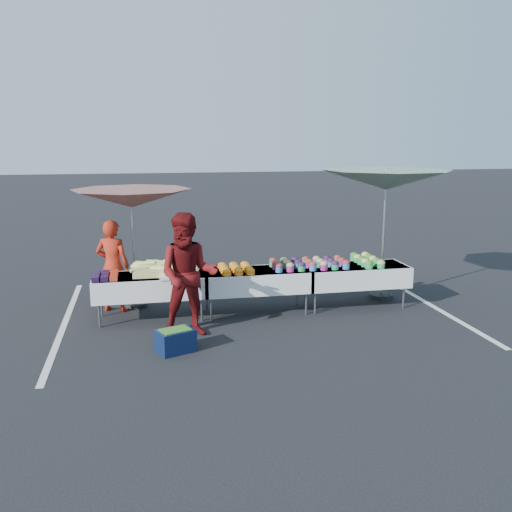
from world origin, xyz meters
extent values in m
plane|color=black|center=(0.00, 0.00, 0.00)|extent=(80.00, 80.00, 0.00)
cube|color=silver|center=(-3.20, 0.00, 0.00)|extent=(0.10, 5.00, 0.00)
cube|color=silver|center=(3.20, 0.00, 0.00)|extent=(0.10, 5.00, 0.00)
cube|color=white|center=(-1.80, 0.00, 0.73)|extent=(1.80, 0.75, 0.04)
cube|color=white|center=(-1.80, 0.00, 0.57)|extent=(1.86, 0.81, 0.36)
cylinder|color=slate|center=(-2.62, -0.29, 0.20)|extent=(0.04, 0.04, 0.39)
cylinder|color=slate|center=(-2.62, 0.29, 0.20)|extent=(0.04, 0.04, 0.39)
cylinder|color=slate|center=(-0.98, -0.29, 0.20)|extent=(0.04, 0.04, 0.39)
cylinder|color=slate|center=(-0.98, 0.29, 0.20)|extent=(0.04, 0.04, 0.39)
cube|color=white|center=(0.00, 0.00, 0.73)|extent=(1.80, 0.75, 0.04)
cube|color=white|center=(0.00, 0.00, 0.57)|extent=(1.86, 0.81, 0.36)
cylinder|color=slate|center=(-0.82, -0.29, 0.20)|extent=(0.04, 0.04, 0.39)
cylinder|color=slate|center=(-0.82, 0.29, 0.20)|extent=(0.04, 0.04, 0.39)
cylinder|color=slate|center=(0.82, -0.29, 0.20)|extent=(0.04, 0.04, 0.39)
cylinder|color=slate|center=(0.82, 0.29, 0.20)|extent=(0.04, 0.04, 0.39)
cube|color=white|center=(1.80, 0.00, 0.73)|extent=(1.80, 0.75, 0.04)
cube|color=white|center=(1.80, 0.00, 0.57)|extent=(1.86, 0.81, 0.36)
cylinder|color=slate|center=(0.98, -0.29, 0.20)|extent=(0.04, 0.04, 0.39)
cylinder|color=slate|center=(0.98, 0.29, 0.20)|extent=(0.04, 0.04, 0.39)
cylinder|color=slate|center=(2.62, -0.29, 0.20)|extent=(0.04, 0.04, 0.39)
cylinder|color=slate|center=(2.62, 0.29, 0.20)|extent=(0.04, 0.04, 0.39)
cube|color=black|center=(-2.65, -0.27, 0.79)|extent=(0.12, 0.12, 0.08)
cube|color=black|center=(-2.65, -0.13, 0.79)|extent=(0.12, 0.12, 0.08)
cube|color=black|center=(-2.65, 0.01, 0.79)|extent=(0.12, 0.12, 0.08)
cube|color=black|center=(-2.65, 0.15, 0.79)|extent=(0.12, 0.12, 0.08)
cube|color=black|center=(-2.51, -0.27, 0.79)|extent=(0.12, 0.12, 0.08)
cube|color=black|center=(-2.51, -0.13, 0.79)|extent=(0.12, 0.12, 0.08)
cube|color=black|center=(-2.51, 0.01, 0.79)|extent=(0.12, 0.12, 0.08)
cube|color=black|center=(-2.51, 0.15, 0.79)|extent=(0.12, 0.12, 0.08)
cube|color=#AC2412|center=(-2.37, -0.27, 0.79)|extent=(0.12, 0.12, 0.08)
cube|color=#AC2412|center=(-2.37, -0.13, 0.79)|extent=(0.12, 0.12, 0.08)
cube|color=#AC2412|center=(-2.37, 0.01, 0.79)|extent=(0.12, 0.12, 0.08)
cube|color=#AC2412|center=(-2.37, 0.15, 0.79)|extent=(0.12, 0.12, 0.08)
cube|color=#C7D16B|center=(-1.55, 0.05, 0.82)|extent=(1.05, 0.55, 0.14)
cylinder|color=#C7D16B|center=(-1.25, 0.20, 0.85)|extent=(0.27, 0.09, 0.10)
cylinder|color=#C7D16B|center=(-1.93, 0.10, 0.92)|extent=(0.27, 0.14, 0.07)
cylinder|color=#C7D16B|center=(-1.44, -0.06, 0.97)|extent=(0.27, 0.14, 0.09)
cylinder|color=#C7D16B|center=(-1.97, 0.08, 0.87)|extent=(0.27, 0.15, 0.10)
cylinder|color=#C7D16B|center=(-1.73, -0.01, 0.91)|extent=(0.27, 0.15, 0.08)
cylinder|color=#C7D16B|center=(-1.59, 0.09, 0.94)|extent=(0.27, 0.10, 0.10)
cylinder|color=#C7D16B|center=(-1.59, -0.03, 0.94)|extent=(0.27, 0.07, 0.08)
cylinder|color=#C7D16B|center=(-1.68, -0.13, 0.90)|extent=(0.27, 0.14, 0.09)
cylinder|color=#C7D16B|center=(-1.71, 0.25, 0.92)|extent=(0.27, 0.12, 0.08)
cylinder|color=#C7D16B|center=(-1.09, 0.14, 0.87)|extent=(0.27, 0.16, 0.08)
cylinder|color=#C7D16B|center=(-1.86, 0.01, 0.92)|extent=(0.27, 0.11, 0.07)
cylinder|color=#C7D16B|center=(-1.64, -0.18, 0.85)|extent=(0.27, 0.10, 0.07)
cylinder|color=#C7D16B|center=(-1.44, 0.19, 0.93)|extent=(0.27, 0.12, 0.08)
cylinder|color=#C7D16B|center=(-1.98, -0.17, 0.90)|extent=(0.27, 0.15, 0.08)
cylinder|color=#C7D16B|center=(-1.89, 0.09, 0.94)|extent=(0.27, 0.10, 0.08)
cylinder|color=#C7D16B|center=(-1.34, 0.00, 0.90)|extent=(0.27, 0.16, 0.10)
cylinder|color=#C7D16B|center=(-1.83, -0.02, 0.97)|extent=(0.27, 0.12, 0.09)
cylinder|color=#C7D16B|center=(-1.28, -0.18, 0.95)|extent=(0.27, 0.09, 0.07)
cylinder|color=#C7D16B|center=(-1.22, -0.15, 0.88)|extent=(0.27, 0.10, 0.09)
cylinder|color=#C7D16B|center=(-1.30, -0.09, 0.87)|extent=(0.27, 0.12, 0.09)
cylinder|color=#C7D16B|center=(-1.45, 0.28, 0.86)|extent=(0.27, 0.10, 0.08)
cylinder|color=#C7D16B|center=(-1.17, 0.03, 0.93)|extent=(0.27, 0.14, 0.10)
cylinder|color=#C7D16B|center=(-1.24, 0.25, 0.86)|extent=(0.27, 0.12, 0.07)
cylinder|color=#C7D16B|center=(-1.30, 0.23, 0.86)|extent=(0.27, 0.07, 0.10)
cylinder|color=#C7D16B|center=(-1.13, -0.19, 0.86)|extent=(0.27, 0.09, 0.10)
cube|color=white|center=(-1.50, -0.30, 0.78)|extent=(0.30, 0.25, 0.05)
cylinder|color=orange|center=(-0.55, -0.28, 0.78)|extent=(0.15, 0.15, 0.05)
ellipsoid|color=orange|center=(-0.55, -0.28, 0.81)|extent=(0.15, 0.15, 0.08)
cylinder|color=orange|center=(-0.55, -0.10, 0.78)|extent=(0.15, 0.15, 0.05)
ellipsoid|color=orange|center=(-0.55, -0.10, 0.81)|extent=(0.15, 0.15, 0.08)
cylinder|color=orange|center=(-0.55, 0.08, 0.78)|extent=(0.15, 0.15, 0.05)
ellipsoid|color=orange|center=(-0.55, 0.08, 0.81)|extent=(0.15, 0.15, 0.08)
cylinder|color=orange|center=(-0.55, 0.26, 0.78)|extent=(0.15, 0.15, 0.05)
ellipsoid|color=orange|center=(-0.55, 0.26, 0.81)|extent=(0.15, 0.15, 0.08)
cylinder|color=orange|center=(-0.35, -0.28, 0.78)|extent=(0.15, 0.15, 0.05)
ellipsoid|color=orange|center=(-0.35, -0.28, 0.81)|extent=(0.15, 0.15, 0.08)
cylinder|color=orange|center=(-0.35, -0.10, 0.78)|extent=(0.15, 0.15, 0.05)
ellipsoid|color=orange|center=(-0.35, -0.10, 0.81)|extent=(0.15, 0.15, 0.08)
cylinder|color=orange|center=(-0.35, 0.08, 0.78)|extent=(0.15, 0.15, 0.05)
ellipsoid|color=orange|center=(-0.35, 0.08, 0.81)|extent=(0.15, 0.15, 0.08)
cylinder|color=orange|center=(-0.35, 0.26, 0.78)|extent=(0.15, 0.15, 0.05)
ellipsoid|color=orange|center=(-0.35, 0.26, 0.81)|extent=(0.15, 0.15, 0.08)
cylinder|color=orange|center=(-0.15, -0.28, 0.78)|extent=(0.15, 0.15, 0.05)
ellipsoid|color=orange|center=(-0.15, -0.28, 0.81)|extent=(0.15, 0.15, 0.08)
cylinder|color=orange|center=(-0.15, -0.10, 0.78)|extent=(0.15, 0.15, 0.05)
ellipsoid|color=orange|center=(-0.15, -0.10, 0.81)|extent=(0.15, 0.15, 0.08)
cylinder|color=orange|center=(-0.15, 0.08, 0.78)|extent=(0.15, 0.15, 0.05)
ellipsoid|color=orange|center=(-0.15, 0.08, 0.81)|extent=(0.15, 0.15, 0.08)
cylinder|color=orange|center=(-0.15, 0.26, 0.78)|extent=(0.15, 0.15, 0.05)
ellipsoid|color=orange|center=(-0.15, 0.26, 0.81)|extent=(0.15, 0.15, 0.08)
cylinder|color=blue|center=(0.35, -0.22, 0.80)|extent=(0.13, 0.13, 0.10)
ellipsoid|color=maroon|center=(0.35, -0.22, 0.86)|extent=(0.14, 0.14, 0.10)
cylinder|color=#A9247B|center=(0.35, 0.00, 0.80)|extent=(0.13, 0.13, 0.10)
ellipsoid|color=maroon|center=(0.35, 0.00, 0.86)|extent=(0.14, 0.14, 0.10)
cylinder|color=#259552|center=(0.35, 0.22, 0.80)|extent=(0.13, 0.13, 0.10)
ellipsoid|color=maroon|center=(0.35, 0.22, 0.86)|extent=(0.14, 0.14, 0.10)
cylinder|color=#A9247B|center=(0.55, -0.22, 0.80)|extent=(0.13, 0.13, 0.10)
ellipsoid|color=tan|center=(0.55, -0.22, 0.86)|extent=(0.14, 0.14, 0.10)
cylinder|color=#259552|center=(0.55, 0.00, 0.80)|extent=(0.13, 0.13, 0.10)
ellipsoid|color=tan|center=(0.55, 0.00, 0.86)|extent=(0.14, 0.14, 0.10)
cylinder|color=blue|center=(0.55, 0.22, 0.80)|extent=(0.13, 0.13, 0.10)
ellipsoid|color=tan|center=(0.55, 0.22, 0.86)|extent=(0.14, 0.14, 0.10)
cylinder|color=#259552|center=(0.75, -0.22, 0.80)|extent=(0.13, 0.13, 0.10)
ellipsoid|color=#27112D|center=(0.75, -0.22, 0.86)|extent=(0.14, 0.14, 0.10)
cylinder|color=blue|center=(0.75, 0.00, 0.80)|extent=(0.13, 0.13, 0.10)
ellipsoid|color=#27112D|center=(0.75, 0.00, 0.86)|extent=(0.14, 0.14, 0.10)
cylinder|color=#A9247B|center=(0.75, 0.22, 0.80)|extent=(0.13, 0.13, 0.10)
ellipsoid|color=#27112D|center=(0.75, 0.22, 0.86)|extent=(0.14, 0.14, 0.10)
cylinder|color=blue|center=(0.95, -0.22, 0.80)|extent=(0.13, 0.13, 0.10)
ellipsoid|color=maroon|center=(0.95, -0.22, 0.86)|extent=(0.14, 0.14, 0.10)
cylinder|color=#A9247B|center=(0.95, 0.00, 0.80)|extent=(0.13, 0.13, 0.10)
ellipsoid|color=maroon|center=(0.95, 0.00, 0.86)|extent=(0.14, 0.14, 0.10)
cylinder|color=#259552|center=(0.95, 0.22, 0.80)|extent=(0.13, 0.13, 0.10)
ellipsoid|color=maroon|center=(0.95, 0.22, 0.86)|extent=(0.14, 0.14, 0.10)
cylinder|color=#A9247B|center=(1.15, -0.22, 0.80)|extent=(0.13, 0.13, 0.10)
ellipsoid|color=tan|center=(1.15, -0.22, 0.86)|extent=(0.14, 0.14, 0.10)
cylinder|color=#259552|center=(1.15, 0.00, 0.80)|extent=(0.13, 0.13, 0.10)
ellipsoid|color=tan|center=(1.15, 0.00, 0.86)|extent=(0.14, 0.14, 0.10)
cylinder|color=blue|center=(1.15, 0.22, 0.80)|extent=(0.13, 0.13, 0.10)
ellipsoid|color=tan|center=(1.15, 0.22, 0.86)|extent=(0.14, 0.14, 0.10)
cylinder|color=#259552|center=(1.35, -0.22, 0.80)|extent=(0.13, 0.13, 0.10)
ellipsoid|color=#27112D|center=(1.35, -0.22, 0.86)|extent=(0.14, 0.14, 0.10)
cylinder|color=blue|center=(1.35, 0.00, 0.80)|extent=(0.13, 0.13, 0.10)
ellipsoid|color=#27112D|center=(1.35, 0.00, 0.86)|extent=(0.14, 0.14, 0.10)
cylinder|color=#A9247B|center=(1.35, 0.22, 0.80)|extent=(0.13, 0.13, 0.10)
ellipsoid|color=#27112D|center=(1.35, 0.22, 0.86)|extent=(0.14, 0.14, 0.10)
cylinder|color=blue|center=(1.55, -0.22, 0.80)|extent=(0.13, 0.13, 0.10)
ellipsoid|color=maroon|center=(1.55, -0.22, 0.86)|extent=(0.14, 0.14, 0.10)
cylinder|color=#A9247B|center=(1.55, 0.00, 0.80)|extent=(0.13, 0.13, 0.10)
ellipsoid|color=maroon|center=(1.55, 0.00, 0.86)|extent=(0.14, 0.14, 0.10)
cylinder|color=#259552|center=(1.55, 0.22, 0.80)|extent=(0.13, 0.13, 0.10)
ellipsoid|color=maroon|center=(1.55, 0.22, 0.86)|extent=(0.14, 0.14, 0.10)
cylinder|color=#259552|center=(1.95, -0.28, 0.79)|extent=(0.14, 0.14, 0.08)
ellipsoid|color=#307C21|center=(1.95, -0.28, 0.84)|extent=(0.14, 0.14, 0.11)
cylinder|color=#259552|center=(1.95, -0.10, 0.79)|extent=(0.14, 0.14, 0.08)
ellipsoid|color=#B3BF55|center=(1.95, -0.10, 0.84)|extent=(0.14, 0.14, 0.11)
cylinder|color=#259552|center=(1.95, 0.08, 0.79)|extent=(0.14, 0.14, 0.08)
ellipsoid|color=#307C21|center=(1.95, 0.08, 0.84)|extent=(0.14, 0.14, 0.11)
cylinder|color=#259552|center=(1.95, 0.26, 0.79)|extent=(0.14, 0.14, 0.08)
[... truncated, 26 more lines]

